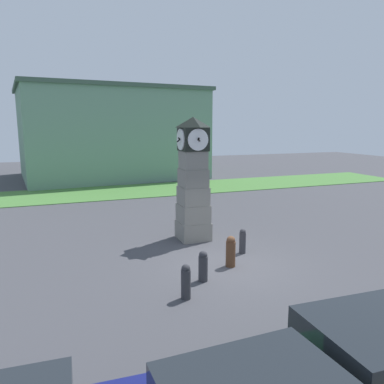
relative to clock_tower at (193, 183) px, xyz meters
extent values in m
plane|color=#424247|center=(0.06, -2.96, -2.24)|extent=(78.90, 78.90, 0.00)
cube|color=gray|center=(0.00, 0.00, -1.90)|extent=(1.16, 1.16, 0.70)
cube|color=gray|center=(0.00, 0.00, -1.20)|extent=(1.09, 1.09, 0.70)
cube|color=gray|center=(0.00, 0.00, -0.50)|extent=(1.03, 1.03, 0.70)
cube|color=slate|center=(0.00, 0.00, 0.19)|extent=(0.96, 0.96, 0.70)
cube|color=gray|center=(0.00, 0.00, 0.89)|extent=(0.89, 0.89, 0.70)
cube|color=black|center=(0.00, 0.00, 1.67)|extent=(0.97, 0.97, 0.88)
cylinder|color=white|center=(0.00, 0.51, 1.67)|extent=(0.80, 0.04, 0.80)
cube|color=black|center=(0.00, 0.53, 1.67)|extent=(0.06, 0.18, 0.09)
cube|color=black|center=(0.00, 0.53, 1.67)|extent=(0.04, 0.20, 0.27)
cylinder|color=white|center=(0.00, -0.51, 1.67)|extent=(0.80, 0.04, 0.80)
cube|color=black|center=(0.00, -0.53, 1.67)|extent=(0.06, 0.16, 0.15)
cube|color=black|center=(0.00, -0.53, 1.67)|extent=(0.04, 0.30, 0.12)
cylinder|color=white|center=(0.51, 0.00, 1.67)|extent=(0.04, 0.80, 0.80)
cube|color=black|center=(0.53, 0.00, 1.67)|extent=(0.18, 0.06, 0.07)
cube|color=black|center=(0.53, 0.00, 1.67)|extent=(0.09, 0.04, 0.30)
cylinder|color=white|center=(-0.51, 0.00, 1.67)|extent=(0.04, 0.80, 0.80)
cube|color=black|center=(-0.53, 0.00, 1.67)|extent=(0.15, 0.06, 0.16)
cube|color=black|center=(-0.53, 0.00, 1.67)|extent=(0.26, 0.04, 0.22)
pyramid|color=black|center=(0.00, 0.00, 2.31)|extent=(1.02, 1.02, 0.40)
cylinder|color=#333338|center=(-2.03, -4.79, -1.85)|extent=(0.25, 0.25, 0.79)
sphere|color=#333338|center=(-2.03, -4.79, -1.42)|extent=(0.23, 0.23, 0.23)
cylinder|color=#333338|center=(-1.19, -3.91, -1.87)|extent=(0.27, 0.27, 0.75)
sphere|color=#333338|center=(-1.19, -3.91, -1.46)|extent=(0.24, 0.24, 0.24)
cylinder|color=brown|center=(0.07, -3.17, -1.83)|extent=(0.31, 0.31, 0.82)
sphere|color=brown|center=(0.07, -3.17, -1.38)|extent=(0.28, 0.28, 0.28)
cylinder|color=#333338|center=(1.02, -2.19, -1.87)|extent=(0.23, 0.23, 0.75)
sphere|color=#333338|center=(1.02, -2.19, -1.46)|extent=(0.21, 0.21, 0.21)
cylinder|color=black|center=(-1.42, -8.55, -1.92)|extent=(0.65, 0.24, 0.64)
cube|color=gray|center=(-0.12, 19.84, 1.36)|extent=(15.22, 12.14, 7.20)
cube|color=#405849|center=(-0.12, 19.84, 5.10)|extent=(15.68, 12.50, 0.30)
cube|color=#477A38|center=(-2.43, 11.51, -2.22)|extent=(47.34, 5.40, 0.04)
camera|label=1|loc=(-5.10, -13.33, 2.21)|focal=35.00mm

